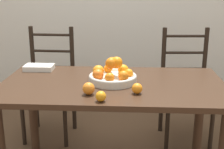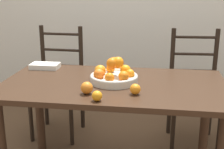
{
  "view_description": "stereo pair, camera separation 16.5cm",
  "coord_description": "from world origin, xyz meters",
  "px_view_note": "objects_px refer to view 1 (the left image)",
  "views": [
    {
      "loc": [
        0.11,
        -2.0,
        1.4
      ],
      "look_at": [
        0.0,
        -0.08,
        0.83
      ],
      "focal_mm": 50.0,
      "sensor_mm": 36.0,
      "label": 1
    },
    {
      "loc": [
        0.28,
        -1.98,
        1.4
      ],
      "look_at": [
        0.0,
        -0.08,
        0.83
      ],
      "focal_mm": 50.0,
      "sensor_mm": 36.0,
      "label": 2
    }
  ],
  "objects_px": {
    "orange_loose_0": "(89,89)",
    "book_stack": "(39,67)",
    "orange_loose_1": "(101,96)",
    "chair_left": "(50,86)",
    "fruit_bowl": "(113,75)",
    "chair_right": "(186,89)",
    "orange_loose_2": "(137,88)"
  },
  "relations": [
    {
      "from": "book_stack",
      "to": "orange_loose_0",
      "type": "bearing_deg",
      "value": -49.09
    },
    {
      "from": "orange_loose_0",
      "to": "chair_right",
      "type": "relative_size",
      "value": 0.07
    },
    {
      "from": "orange_loose_2",
      "to": "chair_right",
      "type": "bearing_deg",
      "value": 62.57
    },
    {
      "from": "chair_left",
      "to": "book_stack",
      "type": "bearing_deg",
      "value": -82.88
    },
    {
      "from": "fruit_bowl",
      "to": "orange_loose_1",
      "type": "bearing_deg",
      "value": -97.38
    },
    {
      "from": "orange_loose_2",
      "to": "fruit_bowl",
      "type": "bearing_deg",
      "value": 126.25
    },
    {
      "from": "chair_left",
      "to": "orange_loose_2",
      "type": "bearing_deg",
      "value": -46.43
    },
    {
      "from": "fruit_bowl",
      "to": "book_stack",
      "type": "height_order",
      "value": "fruit_bowl"
    },
    {
      "from": "orange_loose_2",
      "to": "book_stack",
      "type": "relative_size",
      "value": 0.3
    },
    {
      "from": "chair_right",
      "to": "book_stack",
      "type": "relative_size",
      "value": 4.6
    },
    {
      "from": "orange_loose_1",
      "to": "chair_right",
      "type": "distance_m",
      "value": 1.26
    },
    {
      "from": "fruit_bowl",
      "to": "chair_left",
      "type": "height_order",
      "value": "chair_left"
    },
    {
      "from": "orange_loose_1",
      "to": "chair_right",
      "type": "xyz_separation_m",
      "value": [
        0.67,
        1.03,
        -0.3
      ]
    },
    {
      "from": "fruit_bowl",
      "to": "book_stack",
      "type": "bearing_deg",
      "value": 155.03
    },
    {
      "from": "fruit_bowl",
      "to": "chair_right",
      "type": "distance_m",
      "value": 0.96
    },
    {
      "from": "chair_left",
      "to": "book_stack",
      "type": "distance_m",
      "value": 0.49
    },
    {
      "from": "chair_right",
      "to": "orange_loose_1",
      "type": "bearing_deg",
      "value": -126.21
    },
    {
      "from": "orange_loose_1",
      "to": "chair_left",
      "type": "xyz_separation_m",
      "value": [
        -0.57,
        1.03,
        -0.3
      ]
    },
    {
      "from": "orange_loose_1",
      "to": "orange_loose_2",
      "type": "height_order",
      "value": "orange_loose_2"
    },
    {
      "from": "orange_loose_0",
      "to": "book_stack",
      "type": "bearing_deg",
      "value": 130.91
    },
    {
      "from": "fruit_bowl",
      "to": "orange_loose_0",
      "type": "xyz_separation_m",
      "value": [
        -0.13,
        -0.25,
        -0.01
      ]
    },
    {
      "from": "orange_loose_0",
      "to": "book_stack",
      "type": "distance_m",
      "value": 0.69
    },
    {
      "from": "chair_right",
      "to": "book_stack",
      "type": "height_order",
      "value": "chair_right"
    },
    {
      "from": "orange_loose_0",
      "to": "book_stack",
      "type": "relative_size",
      "value": 0.34
    },
    {
      "from": "fruit_bowl",
      "to": "chair_right",
      "type": "bearing_deg",
      "value": 47.02
    },
    {
      "from": "orange_loose_2",
      "to": "chair_left",
      "type": "bearing_deg",
      "value": 131.34
    },
    {
      "from": "orange_loose_0",
      "to": "book_stack",
      "type": "xyz_separation_m",
      "value": [
        -0.45,
        0.52,
        -0.02
      ]
    },
    {
      "from": "orange_loose_0",
      "to": "chair_right",
      "type": "xyz_separation_m",
      "value": [
        0.75,
        0.92,
        -0.3
      ]
    },
    {
      "from": "orange_loose_0",
      "to": "orange_loose_1",
      "type": "bearing_deg",
      "value": -52.47
    },
    {
      "from": "book_stack",
      "to": "chair_left",
      "type": "bearing_deg",
      "value": 94.89
    },
    {
      "from": "orange_loose_2",
      "to": "chair_left",
      "type": "distance_m",
      "value": 1.22
    },
    {
      "from": "orange_loose_1",
      "to": "book_stack",
      "type": "distance_m",
      "value": 0.83
    }
  ]
}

